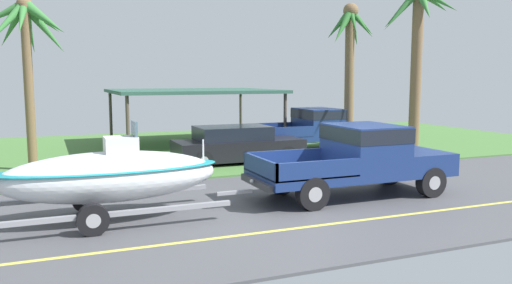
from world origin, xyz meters
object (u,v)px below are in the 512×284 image
Objects in this scene: parked_sedan_near at (237,145)px; carport_awning at (193,92)px; palm_tree_near_right at (28,36)px; boat_on_trailer at (110,176)px; parked_pickup_background at (317,127)px; palm_tree_mid at (417,32)px; pickup_truck_towing at (363,156)px; palm_tree_near_left at (349,44)px.

carport_awning reaches higher than parked_sedan_near.
carport_awning is at bearing 33.40° from palm_tree_near_right.
boat_on_trailer is 12.58m from carport_awning.
palm_tree_near_right is (-1.63, 7.03, 3.47)m from boat_on_trailer.
palm_tree_mid is (3.02, -2.59, 3.93)m from parked_pickup_background.
parked_pickup_background is at bearing 39.52° from boat_on_trailer.
pickup_truck_towing is at bearing -82.44° from carport_awning.
parked_sedan_near is (-4.32, -1.77, -0.35)m from parked_pickup_background.
palm_tree_mid is (5.99, 5.28, 3.90)m from pickup_truck_towing.
palm_tree_mid is at bearing -7.02° from palm_tree_near_right.
carport_awning is at bearing 140.68° from palm_tree_mid.
palm_tree_near_left is 3.78m from palm_tree_mid.
carport_awning reaches higher than pickup_truck_towing.
pickup_truck_towing is 11.32m from palm_tree_near_right.
boat_on_trailer is at bearing -113.81° from carport_awning.
pickup_truck_towing is 6.56m from boat_on_trailer.
palm_tree_near_right is at bearing 172.23° from parked_sedan_near.
palm_tree_mid is at bearing 22.81° from boat_on_trailer.
pickup_truck_towing is 10.99m from palm_tree_near_left.
parked_sedan_near is (-1.35, 6.09, -0.37)m from pickup_truck_towing.
carport_awning is (-0.17, 5.34, 1.81)m from parked_sedan_near.
boat_on_trailer is at bearing -180.00° from pickup_truck_towing.
parked_pickup_background is (2.98, 7.87, -0.03)m from pickup_truck_towing.
palm_tree_mid reaches higher than palm_tree_near_right.
parked_pickup_background is at bearing 69.28° from pickup_truck_towing.
palm_tree_mid is (14.19, -1.75, 0.49)m from palm_tree_near_right.
boat_on_trailer reaches higher than pickup_truck_towing.
palm_tree_near_right reaches higher than carport_awning.
parked_sedan_near is at bearing 49.45° from boat_on_trailer.
palm_tree_mid reaches higher than carport_awning.
palm_tree_mid is (7.51, -6.15, 2.46)m from carport_awning.
pickup_truck_towing is 6.25m from parked_sedan_near.
parked_pickup_background is at bearing 139.40° from palm_tree_mid.
parked_sedan_near is at bearing 102.47° from pickup_truck_towing.
palm_tree_near_left is at bearing -20.13° from carport_awning.
parked_pickup_background is 0.75× the size of carport_awning.
palm_tree_near_left reaches higher than pickup_truck_towing.
palm_tree_near_left is at bearing 102.16° from palm_tree_mid.
parked_sedan_near is at bearing -156.28° from palm_tree_near_left.
parked_pickup_background is at bearing 4.30° from palm_tree_near_right.
boat_on_trailer is 1.10× the size of parked_pickup_background.
palm_tree_near_right is at bearing -175.70° from parked_pickup_background.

